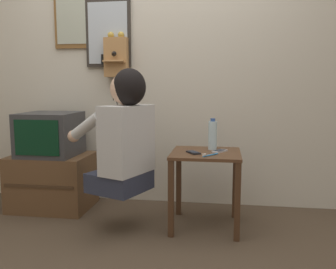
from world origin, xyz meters
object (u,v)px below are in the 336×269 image
(water_bottle, at_px, (213,135))
(wall_phone_antique, at_px, (116,57))
(cell_phone_held, at_px, (193,152))
(toothbrush, at_px, (209,155))
(wall_mirror, at_px, (108,33))
(television, at_px, (50,134))
(framed_picture, at_px, (72,17))
(person, at_px, (124,134))
(cell_phone_spare, at_px, (220,151))

(water_bottle, bearing_deg, wall_phone_antique, 156.50)
(cell_phone_held, bearing_deg, toothbrush, -67.74)
(cell_phone_held, bearing_deg, wall_mirror, 111.77)
(television, xyz_separation_m, wall_phone_antique, (0.51, 0.28, 0.66))
(framed_picture, bearing_deg, person, -46.54)
(person, xyz_separation_m, wall_phone_antique, (-0.24, 0.65, 0.59))
(cell_phone_spare, bearing_deg, cell_phone_held, -122.16)
(framed_picture, relative_size, cell_phone_held, 3.98)
(cell_phone_held, bearing_deg, wall_phone_antique, 110.78)
(wall_mirror, bearing_deg, cell_phone_held, -36.01)
(toothbrush, bearing_deg, framed_picture, 9.77)
(wall_phone_antique, distance_m, cell_phone_held, 1.17)
(framed_picture, bearing_deg, wall_mirror, -0.54)
(framed_picture, distance_m, toothbrush, 1.80)
(television, height_order, toothbrush, television)
(cell_phone_held, relative_size, cell_phone_spare, 1.00)
(cell_phone_spare, relative_size, water_bottle, 0.57)
(person, distance_m, wall_mirror, 1.11)
(cell_phone_spare, height_order, water_bottle, water_bottle)
(framed_picture, xyz_separation_m, cell_phone_held, (1.14, -0.59, -1.09))
(person, bearing_deg, cell_phone_spare, -52.00)
(television, xyz_separation_m, wall_mirror, (0.43, 0.32, 0.87))
(framed_picture, relative_size, toothbrush, 4.19)
(person, height_order, television, person)
(television, distance_m, wall_phone_antique, 0.88)
(water_bottle, bearing_deg, toothbrush, -93.23)
(wall_mirror, bearing_deg, water_bottle, -23.75)
(wall_phone_antique, relative_size, cell_phone_held, 5.57)
(person, relative_size, television, 1.91)
(person, distance_m, wall_phone_antique, 0.91)
(wall_phone_antique, distance_m, framed_picture, 0.55)
(framed_picture, height_order, toothbrush, framed_picture)
(cell_phone_held, bearing_deg, person, 159.84)
(television, bearing_deg, person, -26.35)
(television, xyz_separation_m, cell_phone_spare, (1.42, -0.18, -0.07))
(television, xyz_separation_m, cell_phone_held, (1.24, -0.27, -0.07))
(person, height_order, framed_picture, framed_picture)
(television, bearing_deg, cell_phone_held, -12.28)
(cell_phone_held, height_order, toothbrush, toothbrush)
(person, distance_m, toothbrush, 0.62)
(framed_picture, distance_m, wall_mirror, 0.36)
(cell_phone_spare, distance_m, toothbrush, 0.19)
(cell_phone_held, xyz_separation_m, toothbrush, (0.12, -0.08, 0.00))
(framed_picture, distance_m, water_bottle, 1.66)
(water_bottle, bearing_deg, framed_picture, 161.86)
(wall_mirror, distance_m, cell_phone_spare, 1.46)
(cell_phone_held, bearing_deg, television, 135.50)
(cell_phone_held, distance_m, toothbrush, 0.15)
(television, height_order, cell_phone_spare, television)
(person, height_order, cell_phone_spare, person)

